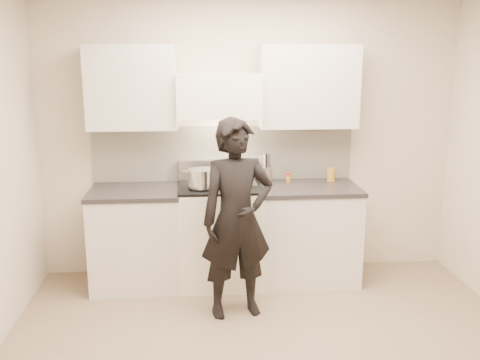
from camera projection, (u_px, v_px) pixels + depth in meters
name	position (u px, v px, depth m)	size (l,w,h in m)	color
room_shell	(261.00, 130.00, 3.76)	(4.04, 3.54, 2.70)	beige
stove	(221.00, 234.00, 5.02)	(0.76, 0.65, 0.96)	white
counter_right	(308.00, 233.00, 5.09)	(0.92, 0.67, 0.92)	silver
counter_left	(137.00, 237.00, 4.96)	(0.82, 0.67, 0.92)	silver
wok	(240.00, 170.00, 5.04)	(0.35, 0.43, 0.28)	silver
stock_pot	(201.00, 178.00, 4.76)	(0.35, 0.29, 0.16)	silver
utensil_crock	(266.00, 173.00, 5.11)	(0.10, 0.10, 0.28)	#B1B1B3
spice_jar	(288.00, 177.00, 5.14)	(0.04, 0.04, 0.09)	orange
oil_glass	(331.00, 174.00, 5.16)	(0.08, 0.08, 0.13)	#BC7C27
person	(237.00, 219.00, 4.31)	(0.60, 0.39, 1.64)	black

